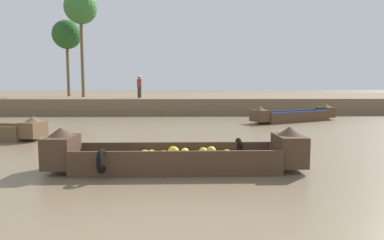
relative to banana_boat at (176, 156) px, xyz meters
The scene contains 7 objects.
ground_plane 4.79m from the banana_boat, 97.36° to the left, with size 300.00×300.00×0.00m, color #726047.
riverbank_strip 24.31m from the banana_boat, 91.44° to the left, with size 160.00×20.00×1.09m, color #756047.
banana_boat is the anchor object (origin of this frame).
fishing_skiff_distant 12.28m from the banana_boat, 59.03° to the left, with size 5.39×3.38×0.92m.
palm_tree_near 23.02m from the banana_boat, 114.46° to the left, with size 2.30×2.30×6.16m.
palm_tree_far 21.45m from the banana_boat, 112.07° to the left, with size 2.46×2.46×8.01m.
vendor_person 17.29m from the banana_boat, 100.04° to the left, with size 0.44×0.44×1.66m.
Camera 1 is at (0.77, -2.28, 1.94)m, focal length 31.18 mm.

